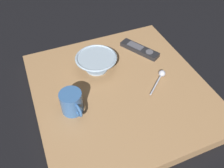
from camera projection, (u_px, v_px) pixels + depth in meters
ground_plane at (120, 95)px, 0.91m from camera, size 6.00×6.00×0.00m
table at (120, 91)px, 0.89m from camera, size 0.65×0.63×0.04m
cereal_bowl at (96, 62)px, 0.92m from camera, size 0.16×0.16×0.06m
coffee_mug at (72, 102)px, 0.77m from camera, size 0.10×0.07×0.08m
teaspoon at (161, 75)px, 0.90m from camera, size 0.10×0.11×0.03m
tv_remote_near at (140, 49)px, 1.02m from camera, size 0.18×0.13×0.02m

